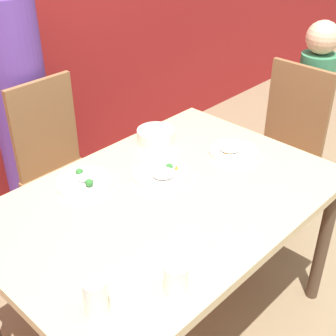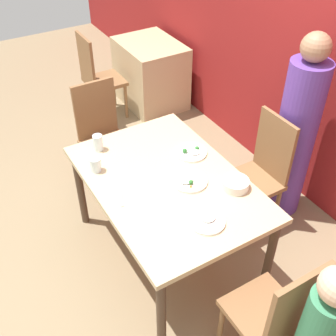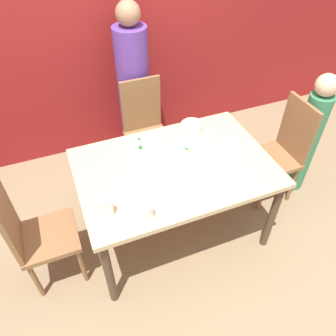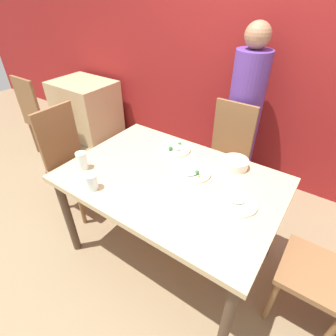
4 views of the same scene
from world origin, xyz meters
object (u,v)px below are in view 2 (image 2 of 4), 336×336
chair_child_spot (275,314)px  glass_water_tall (96,165)px  chair_adult_spot (260,171)px  bowl_curry (236,184)px  person_adult (295,137)px  plate_rice_adult (207,220)px

chair_child_spot → glass_water_tall: 1.50m
chair_child_spot → glass_water_tall: size_ratio=9.41×
glass_water_tall → chair_adult_spot: bearing=72.2°
bowl_curry → glass_water_tall: (-0.64, -0.73, 0.02)m
chair_adult_spot → bowl_curry: 0.61m
person_adult → bowl_curry: bearing=-72.3°
plate_rice_adult → glass_water_tall: (-0.81, -0.39, 0.04)m
chair_adult_spot → bowl_curry: (0.25, -0.48, 0.27)m
person_adult → chair_child_spot: bearing=-46.5°
chair_adult_spot → plate_rice_adult: 0.95m
chair_adult_spot → person_adult: (0.00, 0.32, 0.22)m
bowl_curry → plate_rice_adult: size_ratio=0.80×
bowl_curry → chair_adult_spot: bearing=118.1°
bowl_curry → glass_water_tall: size_ratio=1.73×
chair_adult_spot → plate_rice_adult: chair_adult_spot is taller
bowl_curry → plate_rice_adult: bearing=-64.4°
chair_child_spot → plate_rice_adult: size_ratio=4.35×
bowl_curry → glass_water_tall: 0.97m
chair_child_spot → bowl_curry: chair_child_spot is taller
person_adult → glass_water_tall: (-0.39, -1.52, 0.07)m
chair_adult_spot → plate_rice_adult: size_ratio=4.35×
chair_child_spot → chair_adult_spot: bearing=-126.6°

